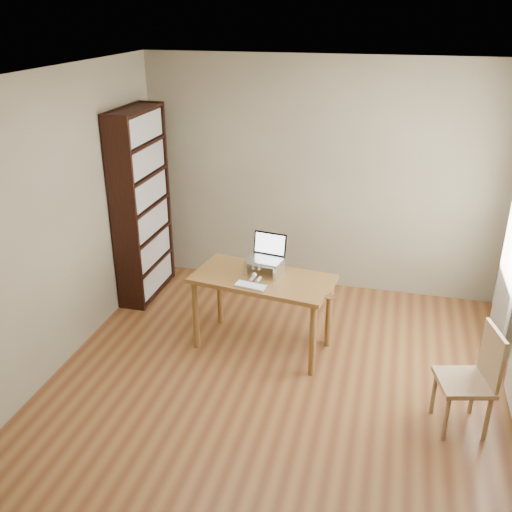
{
  "coord_description": "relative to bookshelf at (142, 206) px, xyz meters",
  "views": [
    {
      "loc": [
        0.83,
        -3.85,
        3.07
      ],
      "look_at": [
        -0.34,
        0.73,
        0.96
      ],
      "focal_mm": 40.0,
      "sensor_mm": 36.0,
      "label": 1
    }
  ],
  "objects": [
    {
      "name": "cat",
      "position": [
        1.52,
        -0.69,
        -0.24
      ],
      "size": [
        0.24,
        0.48,
        0.15
      ],
      "rotation": [
        0.0,
        0.0,
        -0.1
      ],
      "color": "#474338",
      "rests_on": "desk"
    },
    {
      "name": "room",
      "position": [
        1.86,
        -1.54,
        0.25
      ],
      "size": [
        4.04,
        4.54,
        2.64
      ],
      "color": "#5C3118",
      "rests_on": "ground"
    },
    {
      "name": "chair",
      "position": [
        3.39,
        -1.54,
        -0.58
      ],
      "size": [
        0.47,
        0.47,
        0.88
      ],
      "rotation": [
        0.0,
        0.0,
        0.25
      ],
      "color": "#A18757",
      "rests_on": "ground"
    },
    {
      "name": "desk",
      "position": [
        1.55,
        -0.8,
        -0.41
      ],
      "size": [
        1.36,
        0.82,
        0.75
      ],
      "rotation": [
        0.0,
        0.0,
        -0.15
      ],
      "color": "brown",
      "rests_on": "ground"
    },
    {
      "name": "coaster",
      "position": [
        2.21,
        -1.04,
        -0.3
      ],
      "size": [
        0.09,
        0.09,
        0.01
      ],
      "primitive_type": "cylinder",
      "color": "brown",
      "rests_on": "desk"
    },
    {
      "name": "laptop",
      "position": [
        1.55,
        -0.66,
        -0.11
      ],
      "size": [
        0.35,
        0.31,
        0.23
      ],
      "rotation": [
        0.0,
        0.0,
        -0.15
      ],
      "color": "silver",
      "rests_on": "laptop_stand"
    },
    {
      "name": "keyboard",
      "position": [
        1.5,
        -1.02,
        -0.29
      ],
      "size": [
        0.31,
        0.17,
        0.02
      ],
      "rotation": [
        0.0,
        0.0,
        -0.16
      ],
      "color": "silver",
      "rests_on": "desk"
    },
    {
      "name": "laptop_stand",
      "position": [
        1.55,
        -0.72,
        -0.22
      ],
      "size": [
        0.32,
        0.25,
        0.13
      ],
      "rotation": [
        0.0,
        0.0,
        -0.15
      ],
      "color": "silver",
      "rests_on": "desk"
    },
    {
      "name": "bookshelf",
      "position": [
        0.0,
        0.0,
        0.0
      ],
      "size": [
        0.3,
        0.9,
        2.1
      ],
      "color": "black",
      "rests_on": "ground"
    }
  ]
}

